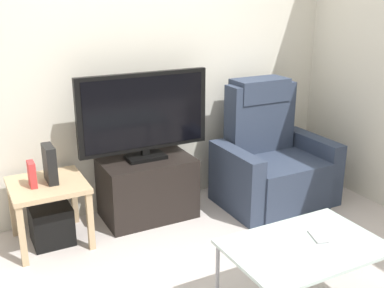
{
  "coord_description": "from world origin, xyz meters",
  "views": [
    {
      "loc": [
        -1.4,
        -2.52,
        1.83
      ],
      "look_at": [
        0.18,
        0.5,
        0.7
      ],
      "focal_mm": 43.58,
      "sensor_mm": 36.0,
      "label": 1
    }
  ],
  "objects_px": {
    "book_upright": "(32,174)",
    "tv_stand": "(147,188)",
    "television": "(144,114)",
    "subwoofer_box": "(51,224)",
    "coffee_table": "(305,249)",
    "side_table": "(48,193)",
    "cell_phone": "(318,237)",
    "recliner_armchair": "(271,161)",
    "game_console": "(50,164)"
  },
  "relations": [
    {
      "from": "game_console",
      "to": "coffee_table",
      "type": "xyz_separation_m",
      "value": [
        1.12,
        -1.5,
        -0.22
      ]
    },
    {
      "from": "television",
      "to": "recliner_armchair",
      "type": "distance_m",
      "value": 1.25
    },
    {
      "from": "book_upright",
      "to": "subwoofer_box",
      "type": "bearing_deg",
      "value": 11.31
    },
    {
      "from": "game_console",
      "to": "cell_phone",
      "type": "xyz_separation_m",
      "value": [
        1.24,
        -1.47,
        -0.18
      ]
    },
    {
      "from": "game_console",
      "to": "tv_stand",
      "type": "bearing_deg",
      "value": 4.14
    },
    {
      "from": "recliner_armchair",
      "to": "side_table",
      "type": "bearing_deg",
      "value": -174.55
    },
    {
      "from": "side_table",
      "to": "subwoofer_box",
      "type": "distance_m",
      "value": 0.26
    },
    {
      "from": "cell_phone",
      "to": "recliner_armchair",
      "type": "bearing_deg",
      "value": 81.83
    },
    {
      "from": "recliner_armchair",
      "to": "subwoofer_box",
      "type": "relative_size",
      "value": 3.67
    },
    {
      "from": "subwoofer_box",
      "to": "book_upright",
      "type": "height_order",
      "value": "book_upright"
    },
    {
      "from": "cell_phone",
      "to": "tv_stand",
      "type": "bearing_deg",
      "value": 124.85
    },
    {
      "from": "book_upright",
      "to": "coffee_table",
      "type": "relative_size",
      "value": 0.21
    },
    {
      "from": "subwoofer_box",
      "to": "coffee_table",
      "type": "distance_m",
      "value": 1.91
    },
    {
      "from": "side_table",
      "to": "television",
      "type": "bearing_deg",
      "value": 5.99
    },
    {
      "from": "subwoofer_box",
      "to": "book_upright",
      "type": "distance_m",
      "value": 0.44
    },
    {
      "from": "side_table",
      "to": "coffee_table",
      "type": "bearing_deg",
      "value": -52.35
    },
    {
      "from": "tv_stand",
      "to": "side_table",
      "type": "xyz_separation_m",
      "value": [
        -0.81,
        -0.07,
        0.15
      ]
    },
    {
      "from": "television",
      "to": "side_table",
      "type": "bearing_deg",
      "value": -174.01
    },
    {
      "from": "book_upright",
      "to": "cell_phone",
      "type": "height_order",
      "value": "book_upright"
    },
    {
      "from": "subwoofer_box",
      "to": "side_table",
      "type": "bearing_deg",
      "value": -26.57
    },
    {
      "from": "recliner_armchair",
      "to": "coffee_table",
      "type": "bearing_deg",
      "value": -110.12
    },
    {
      "from": "tv_stand",
      "to": "cell_phone",
      "type": "bearing_deg",
      "value": -73.13
    },
    {
      "from": "tv_stand",
      "to": "recliner_armchair",
      "type": "height_order",
      "value": "recliner_armchair"
    },
    {
      "from": "recliner_armchair",
      "to": "subwoofer_box",
      "type": "xyz_separation_m",
      "value": [
        -1.93,
        0.14,
        -0.23
      ]
    },
    {
      "from": "television",
      "to": "coffee_table",
      "type": "height_order",
      "value": "television"
    },
    {
      "from": "television",
      "to": "cell_phone",
      "type": "distance_m",
      "value": 1.68
    },
    {
      "from": "side_table",
      "to": "book_upright",
      "type": "bearing_deg",
      "value": -168.69
    },
    {
      "from": "game_console",
      "to": "recliner_armchair",
      "type": "bearing_deg",
      "value": -4.55
    },
    {
      "from": "recliner_armchair",
      "to": "cell_phone",
      "type": "distance_m",
      "value": 1.48
    },
    {
      "from": "tv_stand",
      "to": "subwoofer_box",
      "type": "distance_m",
      "value": 0.82
    },
    {
      "from": "television",
      "to": "subwoofer_box",
      "type": "height_order",
      "value": "television"
    },
    {
      "from": "coffee_table",
      "to": "cell_phone",
      "type": "height_order",
      "value": "cell_phone"
    },
    {
      "from": "book_upright",
      "to": "cell_phone",
      "type": "bearing_deg",
      "value": -46.34
    },
    {
      "from": "television",
      "to": "book_upright",
      "type": "bearing_deg",
      "value": -173.42
    },
    {
      "from": "book_upright",
      "to": "tv_stand",
      "type": "bearing_deg",
      "value": 5.4
    },
    {
      "from": "subwoofer_box",
      "to": "book_upright",
      "type": "bearing_deg",
      "value": -168.69
    },
    {
      "from": "coffee_table",
      "to": "book_upright",
      "type": "bearing_deg",
      "value": 130.36
    },
    {
      "from": "cell_phone",
      "to": "game_console",
      "type": "bearing_deg",
      "value": 148.12
    },
    {
      "from": "television",
      "to": "recliner_armchair",
      "type": "xyz_separation_m",
      "value": [
        1.11,
        -0.23,
        -0.51
      ]
    },
    {
      "from": "tv_stand",
      "to": "side_table",
      "type": "height_order",
      "value": "tv_stand"
    },
    {
      "from": "tv_stand",
      "to": "television",
      "type": "relative_size",
      "value": 0.69
    },
    {
      "from": "game_console",
      "to": "cell_phone",
      "type": "relative_size",
      "value": 1.85
    },
    {
      "from": "game_console",
      "to": "coffee_table",
      "type": "height_order",
      "value": "game_console"
    },
    {
      "from": "television",
      "to": "subwoofer_box",
      "type": "bearing_deg",
      "value": -174.01
    },
    {
      "from": "recliner_armchair",
      "to": "book_upright",
      "type": "height_order",
      "value": "recliner_armchair"
    },
    {
      "from": "cell_phone",
      "to": "subwoofer_box",
      "type": "bearing_deg",
      "value": 149.1
    },
    {
      "from": "side_table",
      "to": "cell_phone",
      "type": "xyz_separation_m",
      "value": [
        1.28,
        -1.46,
        0.04
      ]
    },
    {
      "from": "game_console",
      "to": "coffee_table",
      "type": "bearing_deg",
      "value": -53.38
    },
    {
      "from": "cell_phone",
      "to": "side_table",
      "type": "bearing_deg",
      "value": 149.1
    },
    {
      "from": "subwoofer_box",
      "to": "cell_phone",
      "type": "distance_m",
      "value": 1.96
    }
  ]
}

